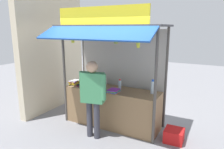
# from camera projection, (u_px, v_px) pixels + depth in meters

# --- Properties ---
(ground_plane) EXTENTS (20.00, 20.00, 0.00)m
(ground_plane) POSITION_uv_depth(u_px,v_px,m) (112.00, 124.00, 5.05)
(ground_plane) COLOR gray
(stall_counter) EXTENTS (2.26, 0.68, 0.90)m
(stall_counter) POSITION_uv_depth(u_px,v_px,m) (112.00, 107.00, 4.95)
(stall_counter) COLOR olive
(stall_counter) RESTS_ON ground
(stall_structure) EXTENTS (2.46, 1.54, 2.71)m
(stall_structure) POSITION_uv_depth(u_px,v_px,m) (114.00, 57.00, 4.78)
(stall_structure) COLOR #4C4742
(stall_structure) RESTS_ON ground
(water_bottle_back_left) EXTENTS (0.09, 0.09, 0.31)m
(water_bottle_back_left) POSITION_uv_depth(u_px,v_px,m) (153.00, 87.00, 4.49)
(water_bottle_back_left) COLOR silver
(water_bottle_back_left) RESTS_ON stall_counter
(water_bottle_front_left) EXTENTS (0.07, 0.07, 0.27)m
(water_bottle_front_left) POSITION_uv_depth(u_px,v_px,m) (105.00, 80.00, 5.22)
(water_bottle_front_left) COLOR silver
(water_bottle_front_left) RESTS_ON stall_counter
(water_bottle_right) EXTENTS (0.07, 0.07, 0.24)m
(water_bottle_right) POSITION_uv_depth(u_px,v_px,m) (120.00, 85.00, 4.82)
(water_bottle_right) COLOR silver
(water_bottle_right) RESTS_ON stall_counter
(magazine_stack_rear_center) EXTENTS (0.24, 0.25, 0.04)m
(magazine_stack_rear_center) POSITION_uv_depth(u_px,v_px,m) (83.00, 85.00, 5.08)
(magazine_stack_rear_center) COLOR black
(magazine_stack_rear_center) RESTS_ON stall_counter
(magazine_stack_left) EXTENTS (0.21, 0.29, 0.10)m
(magazine_stack_left) POSITION_uv_depth(u_px,v_px,m) (75.00, 82.00, 5.25)
(magazine_stack_left) COLOR blue
(magazine_stack_left) RESTS_ON stall_counter
(magazine_stack_far_left) EXTENTS (0.26, 0.28, 0.07)m
(magazine_stack_far_left) POSITION_uv_depth(u_px,v_px,m) (114.00, 91.00, 4.58)
(magazine_stack_far_left) COLOR orange
(magazine_stack_far_left) RESTS_ON stall_counter
(banana_bunch_rightmost) EXTENTS (0.10, 0.10, 0.25)m
(banana_bunch_rightmost) POSITION_uv_depth(u_px,v_px,m) (116.00, 40.00, 4.06)
(banana_bunch_rightmost) COLOR #332D23
(banana_bunch_inner_left) EXTENTS (0.09, 0.09, 0.30)m
(banana_bunch_inner_left) POSITION_uv_depth(u_px,v_px,m) (138.00, 44.00, 3.86)
(banana_bunch_inner_left) COLOR #332D23
(banana_bunch_leftmost) EXTENTS (0.09, 0.09, 0.27)m
(banana_bunch_leftmost) POSITION_uv_depth(u_px,v_px,m) (73.00, 40.00, 4.56)
(banana_bunch_leftmost) COLOR #332D23
(vendor_person) EXTENTS (0.63, 0.30, 1.66)m
(vendor_person) POSITION_uv_depth(u_px,v_px,m) (93.00, 93.00, 4.26)
(vendor_person) COLOR #383842
(vendor_person) RESTS_ON ground
(plastic_crate) EXTENTS (0.39, 0.39, 0.26)m
(plastic_crate) POSITION_uv_depth(u_px,v_px,m) (174.00, 135.00, 4.27)
(plastic_crate) COLOR red
(plastic_crate) RESTS_ON ground
(neighbour_wall) EXTENTS (0.20, 2.40, 3.15)m
(neighbour_wall) POSITION_uv_depth(u_px,v_px,m) (53.00, 54.00, 5.91)
(neighbour_wall) COLOR beige
(neighbour_wall) RESTS_ON ground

